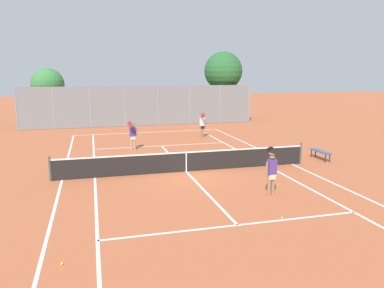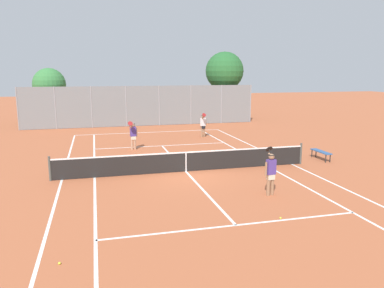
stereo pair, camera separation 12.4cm
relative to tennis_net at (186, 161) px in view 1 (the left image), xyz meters
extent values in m
plane|color=#B25B38|center=(0.00, 0.00, -0.51)|extent=(120.00, 120.00, 0.00)
cube|color=white|center=(0.00, 11.90, -0.51)|extent=(11.00, 0.10, 0.01)
cube|color=white|center=(-5.50, 0.00, -0.51)|extent=(0.10, 23.80, 0.01)
cube|color=white|center=(5.50, 0.00, -0.51)|extent=(0.10, 23.80, 0.01)
cube|color=white|center=(-4.13, 0.00, -0.51)|extent=(0.10, 23.80, 0.01)
cube|color=white|center=(4.13, 0.00, -0.51)|extent=(0.10, 23.80, 0.01)
cube|color=white|center=(0.00, -6.40, -0.51)|extent=(8.26, 0.10, 0.01)
cube|color=white|center=(0.00, 6.40, -0.51)|extent=(8.26, 0.10, 0.01)
cube|color=white|center=(0.00, 0.00, -0.51)|extent=(0.10, 12.80, 0.01)
cylinder|color=#474C47|center=(-5.95, 0.00, 0.03)|extent=(0.10, 0.10, 1.07)
cylinder|color=#474C47|center=(5.95, 0.00, 0.03)|extent=(0.10, 0.10, 1.07)
cube|color=black|center=(0.00, 0.00, -0.04)|extent=(11.90, 0.02, 0.89)
cube|color=white|center=(0.00, 0.00, 0.41)|extent=(11.90, 0.03, 0.06)
cube|color=white|center=(0.00, 0.00, -0.06)|extent=(0.05, 0.03, 0.89)
cylinder|color=#936B4C|center=(2.18, -4.10, -0.10)|extent=(0.13, 0.13, 0.82)
cylinder|color=#936B4C|center=(2.36, -4.07, -0.10)|extent=(0.13, 0.13, 0.82)
cube|color=beige|center=(2.27, -4.08, 0.23)|extent=(0.31, 0.22, 0.24)
cube|color=#4C388C|center=(2.27, -4.08, 0.59)|extent=(0.37, 0.25, 0.56)
sphere|color=#936B4C|center=(2.27, -4.08, 0.98)|extent=(0.22, 0.22, 0.22)
cylinder|color=black|center=(2.27, -4.08, 1.05)|extent=(0.23, 0.23, 0.02)
cylinder|color=#936B4C|center=(2.05, -4.12, 0.53)|extent=(0.08, 0.08, 0.52)
cylinder|color=#936B4C|center=(2.37, -3.92, 0.88)|extent=(0.16, 0.46, 0.35)
cylinder|color=black|center=(2.46, -3.65, 1.04)|extent=(0.07, 0.25, 0.22)
cylinder|color=black|center=(2.44, -3.53, 1.15)|extent=(0.31, 0.24, 0.23)
cylinder|color=tan|center=(-1.76, 5.66, -0.10)|extent=(0.13, 0.13, 0.82)
cylinder|color=tan|center=(-1.94, 5.64, -0.10)|extent=(0.13, 0.13, 0.82)
cube|color=beige|center=(-1.85, 5.65, 0.23)|extent=(0.30, 0.21, 0.24)
cube|color=#4C388C|center=(-1.85, 5.65, 0.59)|extent=(0.36, 0.24, 0.56)
sphere|color=tan|center=(-1.85, 5.65, 0.98)|extent=(0.22, 0.22, 0.22)
cylinder|color=black|center=(-1.85, 5.65, 1.05)|extent=(0.23, 0.23, 0.02)
cylinder|color=tan|center=(-1.63, 5.68, 0.53)|extent=(0.08, 0.08, 0.52)
cylinder|color=tan|center=(-1.96, 5.50, 0.88)|extent=(0.13, 0.46, 0.35)
cylinder|color=maroon|center=(-2.06, 5.22, 1.04)|extent=(0.06, 0.25, 0.22)
cylinder|color=maroon|center=(-2.05, 5.11, 1.15)|extent=(0.30, 0.23, 0.23)
cylinder|color=#936B4C|center=(3.47, 8.80, -0.10)|extent=(0.13, 0.13, 0.82)
cylinder|color=#936B4C|center=(3.30, 8.75, -0.10)|extent=(0.13, 0.13, 0.82)
cube|color=black|center=(3.38, 8.78, 0.23)|extent=(0.32, 0.25, 0.24)
cube|color=white|center=(3.38, 8.78, 0.59)|extent=(0.38, 0.29, 0.56)
sphere|color=#936B4C|center=(3.38, 8.78, 0.98)|extent=(0.22, 0.22, 0.22)
cylinder|color=black|center=(3.38, 8.78, 1.05)|extent=(0.23, 0.23, 0.02)
cylinder|color=#936B4C|center=(3.59, 8.84, 0.53)|extent=(0.08, 0.08, 0.52)
cylinder|color=#936B4C|center=(3.30, 8.60, 0.88)|extent=(0.21, 0.46, 0.35)
cylinder|color=maroon|center=(3.25, 8.32, 1.04)|extent=(0.10, 0.25, 0.22)
cylinder|color=maroon|center=(3.28, 8.20, 1.15)|extent=(0.33, 0.27, 0.23)
sphere|color=#D1DB33|center=(-4.98, -7.54, -0.48)|extent=(0.07, 0.07, 0.07)
sphere|color=#D1DB33|center=(1.55, -6.29, -0.48)|extent=(0.07, 0.07, 0.07)
sphere|color=#D1DB33|center=(-4.51, 0.66, -0.48)|extent=(0.07, 0.07, 0.07)
sphere|color=#D1DB33|center=(0.92, 3.29, -0.48)|extent=(0.07, 0.07, 0.07)
sphere|color=#D1DB33|center=(-5.02, 1.53, -0.48)|extent=(0.07, 0.07, 0.07)
cube|color=#33598C|center=(7.48, 0.56, -0.07)|extent=(0.36, 1.50, 0.05)
cylinder|color=#262626|center=(7.35, -0.08, -0.30)|extent=(0.05, 0.05, 0.41)
cylinder|color=#262626|center=(7.35, 1.19, -0.30)|extent=(0.05, 0.05, 0.41)
cylinder|color=#262626|center=(7.60, -0.08, -0.30)|extent=(0.05, 0.05, 0.41)
cylinder|color=#262626|center=(7.60, 1.19, -0.30)|extent=(0.05, 0.05, 0.41)
cylinder|color=gray|center=(-9.88, 15.51, 1.20)|extent=(0.08, 0.08, 3.42)
cylinder|color=gray|center=(-7.06, 15.51, 1.20)|extent=(0.08, 0.08, 3.42)
cylinder|color=gray|center=(-4.23, 15.51, 1.20)|extent=(0.08, 0.08, 3.42)
cylinder|color=gray|center=(-1.41, 15.51, 1.20)|extent=(0.08, 0.08, 3.42)
cylinder|color=gray|center=(1.41, 15.51, 1.20)|extent=(0.08, 0.08, 3.42)
cylinder|color=gray|center=(4.23, 15.51, 1.20)|extent=(0.08, 0.08, 3.42)
cylinder|color=gray|center=(7.06, 15.51, 1.20)|extent=(0.08, 0.08, 3.42)
cylinder|color=gray|center=(9.88, 15.51, 1.20)|extent=(0.08, 0.08, 3.42)
cube|color=slate|center=(0.00, 15.51, 1.20)|extent=(19.76, 0.02, 3.38)
cylinder|color=brown|center=(-7.81, 19.40, 0.73)|extent=(0.26, 0.26, 2.47)
sphere|color=#387A3D|center=(-7.81, 19.40, 2.97)|extent=(2.87, 2.87, 2.87)
sphere|color=#387A3D|center=(-8.02, 19.12, 2.61)|extent=(1.80, 1.80, 1.80)
cylinder|color=brown|center=(7.99, 17.44, 1.19)|extent=(0.23, 0.23, 3.39)
sphere|color=#26602D|center=(7.99, 17.44, 4.13)|extent=(3.58, 3.58, 3.58)
sphere|color=#26602D|center=(7.59, 17.70, 3.68)|extent=(2.25, 2.25, 2.25)
camera|label=1|loc=(-4.09, -16.36, 4.07)|focal=35.00mm
camera|label=2|loc=(-3.97, -16.39, 4.07)|focal=35.00mm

